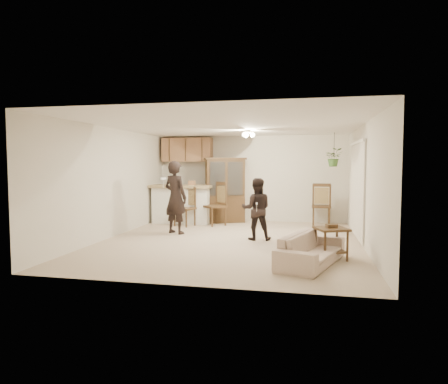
% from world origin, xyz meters
% --- Properties ---
extents(floor, '(6.50, 6.50, 0.00)m').
position_xyz_m(floor, '(0.00, 0.00, 0.00)').
color(floor, '#BAA78D').
rests_on(floor, ground).
extents(ceiling, '(5.50, 6.50, 0.02)m').
position_xyz_m(ceiling, '(0.00, 0.00, 2.50)').
color(ceiling, white).
rests_on(ceiling, wall_back).
extents(wall_back, '(5.50, 0.02, 2.50)m').
position_xyz_m(wall_back, '(0.00, 3.25, 1.25)').
color(wall_back, silver).
rests_on(wall_back, ground).
extents(wall_front, '(5.50, 0.02, 2.50)m').
position_xyz_m(wall_front, '(0.00, -3.25, 1.25)').
color(wall_front, silver).
rests_on(wall_front, ground).
extents(wall_left, '(0.02, 6.50, 2.50)m').
position_xyz_m(wall_left, '(-2.75, 0.00, 1.25)').
color(wall_left, silver).
rests_on(wall_left, ground).
extents(wall_right, '(0.02, 6.50, 2.50)m').
position_xyz_m(wall_right, '(2.75, 0.00, 1.25)').
color(wall_right, silver).
rests_on(wall_right, ground).
extents(breakfast_bar, '(1.60, 0.55, 1.00)m').
position_xyz_m(breakfast_bar, '(-1.85, 2.35, 0.50)').
color(breakfast_bar, white).
rests_on(breakfast_bar, floor).
extents(bar_top, '(1.75, 0.70, 0.08)m').
position_xyz_m(bar_top, '(-1.85, 2.35, 1.05)').
color(bar_top, '#9F8B5F').
rests_on(bar_top, breakfast_bar).
extents(upper_cabinets, '(1.50, 0.34, 0.70)m').
position_xyz_m(upper_cabinets, '(-1.90, 3.07, 2.10)').
color(upper_cabinets, brown).
rests_on(upper_cabinets, wall_back).
extents(vertical_blinds, '(0.06, 2.30, 2.10)m').
position_xyz_m(vertical_blinds, '(2.71, 0.90, 1.10)').
color(vertical_blinds, silver).
rests_on(vertical_blinds, wall_right).
extents(ceiling_fixture, '(0.36, 0.36, 0.20)m').
position_xyz_m(ceiling_fixture, '(0.20, 1.20, 2.40)').
color(ceiling_fixture, beige).
rests_on(ceiling_fixture, ceiling).
extents(hanging_plant, '(0.43, 0.37, 0.48)m').
position_xyz_m(hanging_plant, '(2.30, 2.40, 1.85)').
color(hanging_plant, '#275221').
rests_on(hanging_plant, ceiling).
extents(plant_cord, '(0.01, 0.01, 0.65)m').
position_xyz_m(plant_cord, '(2.30, 2.40, 2.17)').
color(plant_cord, '#29241E').
rests_on(plant_cord, ceiling).
extents(sofa, '(1.29, 2.01, 0.73)m').
position_xyz_m(sofa, '(1.71, -1.67, 0.37)').
color(sofa, beige).
rests_on(sofa, floor).
extents(adult, '(0.77, 0.66, 1.80)m').
position_xyz_m(adult, '(-1.47, 0.70, 0.90)').
color(adult, black).
rests_on(adult, floor).
extents(child, '(0.72, 0.60, 1.35)m').
position_xyz_m(child, '(0.54, 0.30, 0.68)').
color(child, black).
rests_on(child, floor).
extents(china_hutch, '(1.26, 0.88, 1.86)m').
position_xyz_m(china_hutch, '(-0.69, 2.78, 0.92)').
color(china_hutch, '#332012').
rests_on(china_hutch, floor).
extents(side_table, '(0.66, 0.66, 0.62)m').
position_xyz_m(side_table, '(2.06, -1.24, 0.29)').
color(side_table, '#332012').
rests_on(side_table, floor).
extents(chair_bar, '(0.60, 0.60, 1.07)m').
position_xyz_m(chair_bar, '(-1.61, 1.88, 0.30)').
color(chair_bar, '#332012').
rests_on(chair_bar, floor).
extents(chair_hutch_left, '(0.74, 0.74, 1.19)m').
position_xyz_m(chair_hutch_left, '(-0.85, 2.15, 0.34)').
color(chair_hutch_left, '#332012').
rests_on(chair_hutch_left, floor).
extents(chair_hutch_right, '(0.52, 0.52, 1.16)m').
position_xyz_m(chair_hutch_right, '(2.02, 2.86, 0.33)').
color(chair_hutch_right, '#332012').
rests_on(chair_hutch_right, floor).
extents(controller_adult, '(0.10, 0.16, 0.05)m').
position_xyz_m(controller_adult, '(-1.64, 0.33, 1.34)').
color(controller_adult, white).
rests_on(controller_adult, adult).
extents(controller_child, '(0.05, 0.12, 0.04)m').
position_xyz_m(controller_child, '(0.58, -0.01, 0.84)').
color(controller_child, white).
rests_on(controller_child, child).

